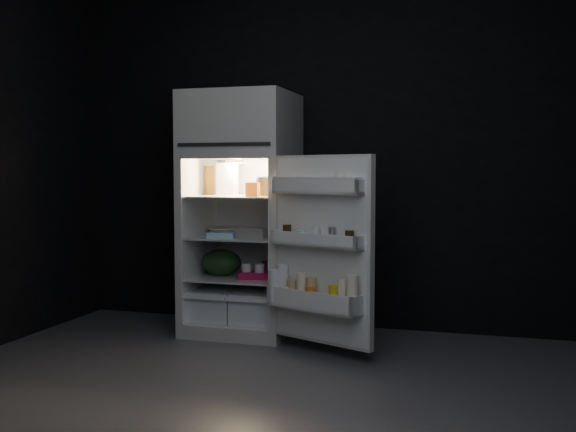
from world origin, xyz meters
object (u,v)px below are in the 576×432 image
(refrigerator, at_px, (243,205))
(egg_carton, at_px, (252,233))
(fridge_door, at_px, (320,253))
(yogurt_tray, at_px, (254,275))
(milk_jug, at_px, (228,179))

(refrigerator, relative_size, egg_carton, 6.61)
(refrigerator, xyz_separation_m, fridge_door, (0.72, -0.53, -0.27))
(yogurt_tray, bearing_deg, refrigerator, 111.93)
(fridge_door, xyz_separation_m, egg_carton, (-0.60, 0.39, 0.08))
(refrigerator, relative_size, yogurt_tray, 7.43)
(refrigerator, distance_m, egg_carton, 0.27)
(fridge_door, relative_size, milk_jug, 5.08)
(fridge_door, xyz_separation_m, milk_jug, (-0.83, 0.51, 0.47))
(milk_jug, height_order, egg_carton, milk_jug)
(milk_jug, relative_size, yogurt_tray, 1.00)
(egg_carton, height_order, yogurt_tray, egg_carton)
(milk_jug, bearing_deg, yogurt_tray, -30.40)
(egg_carton, bearing_deg, fridge_door, -14.63)
(milk_jug, distance_m, egg_carton, 0.46)
(egg_carton, xyz_separation_m, yogurt_tray, (0.02, -0.01, -0.31))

